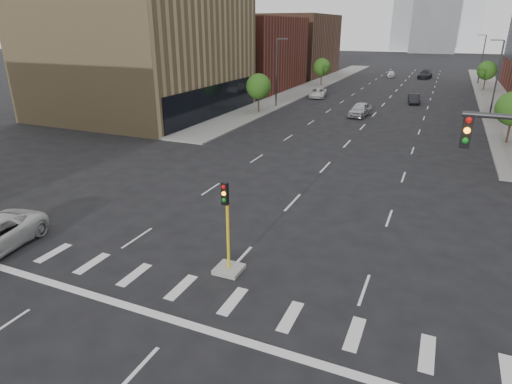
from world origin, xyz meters
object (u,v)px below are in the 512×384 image
Objects in this scene: car_mid_right at (414,99)px; car_distant at (391,74)px; car_near_left at (360,109)px; car_far_left at (318,93)px; median_traffic_signal at (228,253)px; car_deep_right at (425,75)px.

car_distant reaches higher than car_mid_right.
car_far_left is at bearing 130.97° from car_near_left.
car_far_left is 35.04m from car_distant.
median_traffic_signal is 86.50m from car_deep_right.
car_far_left is (-9.00, 12.56, -0.12)m from car_near_left.
car_far_left is at bearing -106.77° from car_distant.
median_traffic_signal is 51.90m from car_mid_right.
car_distant is (-7.02, -0.42, -0.13)m from car_deep_right.
median_traffic_signal is at bearing -85.30° from car_deep_right.
car_distant is (6.88, 34.36, -0.01)m from car_far_left.
median_traffic_signal is 0.76× the size of car_deep_right.
car_near_left is at bearing -92.86° from car_distant.
car_distant is (-3.62, 86.01, -0.26)m from median_traffic_signal.
car_distant is at bearing 93.78° from car_mid_right.
median_traffic_signal is 86.09m from car_distant.
car_near_left is 1.19× the size of car_distant.
car_mid_right is 0.72× the size of car_deep_right.
car_mid_right is (3.90, 51.75, -0.29)m from median_traffic_signal.
car_far_left is 1.24× the size of car_distant.
car_far_left is 37.45m from car_deep_right.
car_deep_right is at bearing 82.23° from car_mid_right.
car_near_left is at bearing 92.20° from median_traffic_signal.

